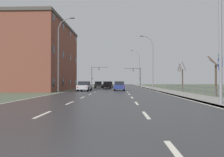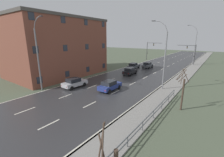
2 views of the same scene
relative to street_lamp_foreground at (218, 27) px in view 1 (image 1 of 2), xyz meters
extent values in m
cube|color=#4C5642|center=(-7.46, 36.31, -5.08)|extent=(160.00, 160.00, 0.12)
cube|color=#303033|center=(-7.46, 48.31, -5.01)|extent=(14.00, 120.00, 0.02)
cube|color=beige|center=(-9.80, -4.29, -4.99)|extent=(0.16, 2.20, 0.01)
cube|color=beige|center=(-9.80, 1.11, -4.99)|extent=(0.16, 2.20, 0.01)
cube|color=beige|center=(-9.80, 6.51, -4.99)|extent=(0.16, 2.20, 0.01)
cube|color=beige|center=(-9.80, 11.91, -4.99)|extent=(0.16, 2.20, 0.01)
cube|color=beige|center=(-9.80, 17.31, -4.99)|extent=(0.16, 2.20, 0.01)
cube|color=beige|center=(-9.80, 22.71, -4.99)|extent=(0.16, 2.20, 0.01)
cube|color=beige|center=(-9.80, 28.11, -4.99)|extent=(0.16, 2.20, 0.01)
cube|color=beige|center=(-9.80, 33.51, -4.99)|extent=(0.16, 2.20, 0.01)
cube|color=beige|center=(-9.80, 38.91, -4.99)|extent=(0.16, 2.20, 0.01)
cube|color=beige|center=(-9.80, 44.31, -4.99)|extent=(0.16, 2.20, 0.01)
cube|color=beige|center=(-9.80, 49.71, -4.99)|extent=(0.16, 2.20, 0.01)
cube|color=beige|center=(-9.80, 55.11, -4.99)|extent=(0.16, 2.20, 0.01)
cube|color=beige|center=(-9.80, 60.51, -4.99)|extent=(0.16, 2.20, 0.01)
cube|color=beige|center=(-9.80, 65.91, -4.99)|extent=(0.16, 2.20, 0.01)
cube|color=beige|center=(-9.80, 71.31, -4.99)|extent=(0.16, 2.20, 0.01)
cube|color=beige|center=(-9.80, 76.71, -4.99)|extent=(0.16, 2.20, 0.01)
cube|color=beige|center=(-9.80, 82.11, -4.99)|extent=(0.16, 2.20, 0.01)
cube|color=beige|center=(-9.80, 87.51, -4.99)|extent=(0.16, 2.20, 0.01)
cube|color=beige|center=(-9.80, 92.91, -4.99)|extent=(0.16, 2.20, 0.01)
cube|color=beige|center=(-9.80, 98.31, -4.99)|extent=(0.16, 2.20, 0.01)
cube|color=beige|center=(-9.80, 103.71, -4.99)|extent=(0.16, 2.20, 0.01)
cube|color=beige|center=(-5.13, -9.69, -4.99)|extent=(0.16, 2.20, 0.01)
cube|color=beige|center=(-5.13, -4.29, -4.99)|extent=(0.16, 2.20, 0.01)
cube|color=beige|center=(-5.13, 1.11, -4.99)|extent=(0.16, 2.20, 0.01)
cube|color=beige|center=(-5.13, 6.51, -4.99)|extent=(0.16, 2.20, 0.01)
cube|color=beige|center=(-5.13, 11.91, -4.99)|extent=(0.16, 2.20, 0.01)
cube|color=beige|center=(-5.13, 17.31, -4.99)|extent=(0.16, 2.20, 0.01)
cube|color=beige|center=(-5.13, 22.71, -4.99)|extent=(0.16, 2.20, 0.01)
cube|color=beige|center=(-5.13, 28.11, -4.99)|extent=(0.16, 2.20, 0.01)
cube|color=beige|center=(-5.13, 33.51, -4.99)|extent=(0.16, 2.20, 0.01)
cube|color=beige|center=(-5.13, 38.91, -4.99)|extent=(0.16, 2.20, 0.01)
cube|color=beige|center=(-5.13, 44.31, -4.99)|extent=(0.16, 2.20, 0.01)
cube|color=beige|center=(-5.13, 49.71, -4.99)|extent=(0.16, 2.20, 0.01)
cube|color=beige|center=(-5.13, 55.11, -4.99)|extent=(0.16, 2.20, 0.01)
cube|color=beige|center=(-5.13, 60.51, -4.99)|extent=(0.16, 2.20, 0.01)
cube|color=beige|center=(-5.13, 65.91, -4.99)|extent=(0.16, 2.20, 0.01)
cube|color=beige|center=(-5.13, 71.31, -4.99)|extent=(0.16, 2.20, 0.01)
cube|color=beige|center=(-5.13, 76.71, -4.99)|extent=(0.16, 2.20, 0.01)
cube|color=beige|center=(-5.13, 82.11, -4.99)|extent=(0.16, 2.20, 0.01)
cube|color=beige|center=(-5.13, 87.51, -4.99)|extent=(0.16, 2.20, 0.01)
cube|color=beige|center=(-5.13, 92.91, -4.99)|extent=(0.16, 2.20, 0.01)
cube|color=beige|center=(-5.13, 98.31, -4.99)|extent=(0.16, 2.20, 0.01)
cube|color=beige|center=(-5.13, 103.71, -4.99)|extent=(0.16, 2.20, 0.01)
cube|color=beige|center=(-0.61, 48.31, -4.99)|extent=(0.16, 120.00, 0.01)
cube|color=beige|center=(-14.31, 48.31, -4.99)|extent=(0.16, 120.00, 0.01)
cube|color=gray|center=(1.04, 48.31, -4.96)|extent=(3.00, 120.00, 0.12)
cube|color=slate|center=(-0.38, 48.31, -4.96)|extent=(0.16, 120.00, 0.12)
cube|color=#515459|center=(2.39, 10.98, -4.07)|extent=(0.06, 30.27, 0.08)
cube|color=#515459|center=(2.39, 10.98, -4.47)|extent=(0.06, 30.27, 0.08)
cylinder|color=#515459|center=(2.39, 5.94, -4.52)|extent=(0.07, 0.07, 1.00)
cylinder|color=#515459|center=(2.39, 8.46, -4.52)|extent=(0.07, 0.07, 1.00)
cylinder|color=#515459|center=(2.39, 10.98, -4.52)|extent=(0.07, 0.07, 1.00)
cylinder|color=#515459|center=(2.39, 13.51, -4.52)|extent=(0.07, 0.07, 1.00)
cylinder|color=#515459|center=(2.39, 16.03, -4.52)|extent=(0.07, 0.07, 1.00)
cylinder|color=#515459|center=(2.39, 18.55, -4.52)|extent=(0.07, 0.07, 1.00)
cylinder|color=#515459|center=(2.39, 21.07, -4.52)|extent=(0.07, 0.07, 1.00)
cylinder|color=#515459|center=(2.39, 23.60, -4.52)|extent=(0.07, 0.07, 1.00)
cylinder|color=#515459|center=(2.39, 26.12, -4.52)|extent=(0.07, 0.07, 1.00)
cylinder|color=slate|center=(0.14, 0.00, -0.64)|extent=(0.20, 0.20, 8.76)
cylinder|color=slate|center=(0.14, 28.14, -0.63)|extent=(0.20, 0.20, 8.76)
cylinder|color=slate|center=(-0.07, 28.14, 4.18)|extent=(0.51, 0.11, 0.92)
cylinder|color=slate|center=(-0.67, 28.14, 4.90)|extent=(0.85, 0.11, 0.64)
cylinder|color=slate|center=(-1.54, 28.14, 5.26)|extent=(0.97, 0.11, 0.28)
cube|color=#333335|center=(-2.02, 28.14, 5.29)|extent=(0.56, 0.24, 0.12)
cylinder|color=slate|center=(0.14, 56.29, -0.14)|extent=(0.20, 0.20, 9.74)
cylinder|color=slate|center=(-0.10, 56.29, 5.23)|extent=(0.56, 0.11, 1.04)
cylinder|color=slate|center=(-0.78, 56.29, 6.04)|extent=(0.96, 0.11, 0.72)
cylinder|color=slate|center=(-1.76, 56.29, 6.45)|extent=(1.10, 0.11, 0.30)
cube|color=#333335|center=(-2.30, 56.29, 6.49)|extent=(0.56, 0.24, 0.12)
cylinder|color=slate|center=(-15.06, 16.89, -0.43)|extent=(0.20, 0.20, 9.16)
cylinder|color=slate|center=(-14.87, 16.89, 4.56)|extent=(0.49, 0.11, 0.88)
cylinder|color=slate|center=(-14.30, 16.89, 5.24)|extent=(0.81, 0.11, 0.61)
cylinder|color=slate|center=(-13.48, 16.89, 5.58)|extent=(0.92, 0.11, 0.27)
cube|color=#333335|center=(-13.03, 16.89, 5.61)|extent=(0.56, 0.24, 0.12)
cylinder|color=slate|center=(0.94, 1.78, -3.24)|extent=(0.09, 0.09, 3.56)
cube|color=#146633|center=(0.92, 1.78, -1.61)|extent=(0.03, 0.56, 0.24)
cube|color=navy|center=(0.92, 1.78, -2.11)|extent=(0.03, 0.68, 0.68)
cube|color=white|center=(0.90, 1.78, -2.11)|extent=(0.01, 0.44, 0.22)
cube|color=navy|center=(0.92, 1.78, -2.58)|extent=(0.03, 0.52, 0.22)
cylinder|color=#38383A|center=(0.44, 55.98, -2.01)|extent=(0.18, 0.18, 6.00)
cylinder|color=#38383A|center=(-2.16, 55.98, 0.74)|extent=(5.20, 0.12, 0.12)
cube|color=black|center=(-1.90, 55.98, 0.19)|extent=(0.20, 0.28, 0.80)
sphere|color=#2D2D2D|center=(-1.90, 55.83, 0.45)|extent=(0.14, 0.14, 0.14)
sphere|color=#F2AD19|center=(-1.90, 55.83, 0.19)|extent=(0.14, 0.14, 0.14)
sphere|color=#2D2D2D|center=(-1.90, 55.83, -0.07)|extent=(0.14, 0.14, 0.14)
cube|color=black|center=(0.22, 55.93, -2.42)|extent=(0.18, 0.12, 0.32)
cylinder|color=#38383A|center=(-15.36, 57.57, -1.77)|extent=(0.18, 0.18, 6.48)
cylinder|color=#38383A|center=(-12.73, 57.57, 1.22)|extent=(5.27, 0.12, 0.12)
cube|color=black|center=(-12.99, 57.57, 0.67)|extent=(0.20, 0.28, 0.80)
sphere|color=#2D2D2D|center=(-12.99, 57.42, 0.93)|extent=(0.14, 0.14, 0.14)
sphere|color=#F2AD19|center=(-12.99, 57.42, 0.67)|extent=(0.14, 0.14, 0.14)
sphere|color=#2D2D2D|center=(-12.99, 57.42, 0.41)|extent=(0.14, 0.14, 0.14)
cube|color=black|center=(-15.14, 57.52, -2.42)|extent=(0.18, 0.12, 0.32)
cube|color=#B7B7BC|center=(-11.90, 20.84, -4.37)|extent=(1.95, 4.18, 0.64)
cube|color=black|center=(-11.91, 20.59, -3.75)|extent=(1.65, 2.07, 0.60)
cube|color=slate|center=(-11.87, 21.54, -3.77)|extent=(1.41, 0.15, 0.51)
cylinder|color=black|center=(-11.03, 22.07, -4.69)|extent=(0.25, 0.67, 0.66)
cylinder|color=black|center=(-12.65, 22.15, -4.69)|extent=(0.25, 0.67, 0.66)
cylinder|color=black|center=(-11.15, 19.53, -4.69)|extent=(0.25, 0.67, 0.66)
cylinder|color=black|center=(-12.77, 19.61, -4.69)|extent=(0.25, 0.67, 0.66)
cube|color=red|center=(-12.66, 18.84, -4.37)|extent=(0.16, 0.05, 0.14)
cube|color=red|center=(-11.34, 18.78, -4.37)|extent=(0.16, 0.05, 0.14)
cube|color=black|center=(-9.05, 34.12, -4.37)|extent=(1.99, 4.19, 0.64)
cube|color=black|center=(-9.03, 33.87, -3.75)|extent=(1.67, 2.09, 0.60)
cube|color=slate|center=(-9.09, 34.82, -3.77)|extent=(1.41, 0.16, 0.51)
cylinder|color=black|center=(-8.31, 35.44, -4.69)|extent=(0.26, 0.67, 0.66)
cylinder|color=black|center=(-9.93, 35.34, -4.69)|extent=(0.26, 0.67, 0.66)
cylinder|color=black|center=(-8.17, 32.90, -4.69)|extent=(0.26, 0.67, 0.66)
cylinder|color=black|center=(-9.78, 32.80, -4.69)|extent=(0.26, 0.67, 0.66)
cube|color=red|center=(-9.59, 32.05, -4.37)|extent=(0.16, 0.05, 0.14)
cube|color=red|center=(-8.27, 32.13, -4.37)|extent=(0.16, 0.05, 0.14)
cube|color=navy|center=(-6.32, 23.02, -4.37)|extent=(1.77, 4.11, 0.64)
cube|color=black|center=(-6.32, 22.77, -3.75)|extent=(1.57, 2.01, 0.60)
cube|color=slate|center=(-6.32, 23.72, -3.77)|extent=(1.40, 0.08, 0.51)
cylinder|color=black|center=(-5.50, 24.29, -4.69)|extent=(0.22, 0.66, 0.66)
cylinder|color=black|center=(-7.12, 24.30, -4.69)|extent=(0.22, 0.66, 0.66)
cylinder|color=black|center=(-5.51, 21.75, -4.69)|extent=(0.22, 0.66, 0.66)
cylinder|color=black|center=(-7.13, 21.75, -4.69)|extent=(0.22, 0.66, 0.66)
cube|color=red|center=(-6.99, 20.99, -4.37)|extent=(0.16, 0.04, 0.14)
cube|color=red|center=(-5.67, 20.99, -4.37)|extent=(0.16, 0.04, 0.14)
cube|color=#474C51|center=(-8.98, 43.66, -4.37)|extent=(1.90, 4.16, 0.64)
cube|color=black|center=(-8.97, 43.41, -3.75)|extent=(1.63, 2.05, 0.60)
cube|color=slate|center=(-9.00, 44.36, -3.77)|extent=(1.41, 0.13, 0.51)
cylinder|color=black|center=(-8.21, 44.96, -4.69)|extent=(0.24, 0.67, 0.66)
cylinder|color=black|center=(-9.83, 44.90, -4.69)|extent=(0.24, 0.67, 0.66)
cylinder|color=black|center=(-8.13, 42.42, -4.69)|extent=(0.24, 0.67, 0.66)
cylinder|color=black|center=(-9.74, 42.36, -4.69)|extent=(0.24, 0.67, 0.66)
cube|color=red|center=(-9.57, 41.61, -4.37)|extent=(0.16, 0.05, 0.14)
cube|color=red|center=(-8.25, 41.65, -4.37)|extent=(0.16, 0.05, 0.14)
cube|color=#474C51|center=(-11.50, 40.31, -4.37)|extent=(1.80, 4.12, 0.64)
cube|color=black|center=(-11.50, 40.06, -3.75)|extent=(1.58, 2.02, 0.60)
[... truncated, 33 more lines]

